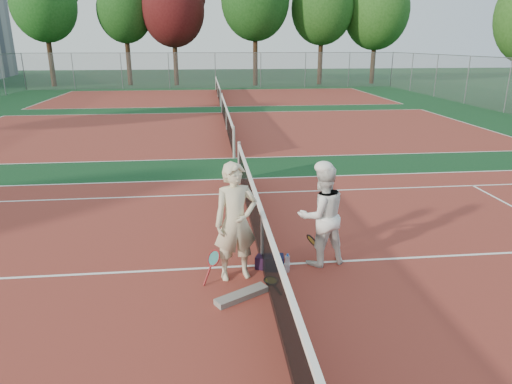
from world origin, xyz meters
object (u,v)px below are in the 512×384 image
(player_a, at_px, (236,222))
(sports_bag_purple, at_px, (264,262))
(racket_black_held, at_px, (312,248))
(racket_red, at_px, (214,266))
(water_bottle, at_px, (287,264))
(sports_bag_navy, at_px, (274,263))
(racket_spare, at_px, (271,281))
(net_main, at_px, (262,239))
(player_b, at_px, (322,215))

(player_a, height_order, sports_bag_purple, player_a)
(racket_black_held, bearing_deg, sports_bag_purple, -14.21)
(racket_red, xyz_separation_m, water_bottle, (1.26, 0.15, -0.11))
(sports_bag_purple, bearing_deg, sports_bag_navy, -19.34)
(racket_red, bearing_deg, racket_spare, -54.15)
(sports_bag_purple, bearing_deg, racket_spare, -83.52)
(net_main, distance_m, racket_red, 0.99)
(net_main, height_order, water_bottle, net_main)
(racket_red, relative_size, racket_spare, 0.87)
(net_main, xyz_separation_m, sports_bag_navy, (0.19, -0.17, -0.38))
(racket_black_held, relative_size, racket_spare, 0.88)
(racket_black_held, xyz_separation_m, water_bottle, (-0.50, -0.35, -0.12))
(racket_black_held, distance_m, racket_spare, 1.08)
(player_b, height_order, racket_black_held, player_b)
(player_b, height_order, racket_spare, player_b)
(net_main, bearing_deg, racket_spare, -82.64)
(player_a, bearing_deg, racket_black_held, 4.71)
(net_main, bearing_deg, racket_black_held, 4.32)
(racket_red, relative_size, sports_bag_navy, 1.56)
(player_a, xyz_separation_m, racket_red, (-0.37, -0.08, -0.73))
(racket_red, distance_m, water_bottle, 1.27)
(player_b, relative_size, racket_black_held, 3.43)
(player_a, distance_m, sports_bag_navy, 1.11)
(player_b, xyz_separation_m, racket_red, (-1.90, -0.44, -0.65))
(racket_black_held, height_order, racket_spare, racket_black_held)
(player_a, distance_m, sports_bag_purple, 1.04)
(player_a, bearing_deg, racket_red, 179.66)
(player_a, height_order, racket_spare, player_a)
(player_a, relative_size, racket_black_held, 3.75)
(racket_black_held, height_order, sports_bag_purple, racket_black_held)
(racket_spare, height_order, sports_bag_purple, sports_bag_purple)
(racket_black_held, bearing_deg, racket_spare, 12.39)
(racket_spare, bearing_deg, net_main, -4.82)
(player_b, bearing_deg, sports_bag_purple, -6.46)
(player_b, xyz_separation_m, sports_bag_purple, (-1.02, -0.12, -0.79))
(racket_red, xyz_separation_m, racket_spare, (0.93, -0.15, -0.25))
(racket_spare, xyz_separation_m, water_bottle, (0.33, 0.30, 0.14))
(racket_black_held, relative_size, water_bottle, 1.77)
(sports_bag_purple, relative_size, water_bottle, 0.95)
(racket_red, height_order, racket_spare, racket_red)
(player_a, relative_size, water_bottle, 6.63)
(net_main, relative_size, sports_bag_purple, 38.63)
(player_a, height_order, racket_red, player_a)
(player_b, relative_size, sports_bag_navy, 5.43)
(player_b, relative_size, water_bottle, 6.06)
(racket_black_held, distance_m, water_bottle, 0.62)
(player_b, bearing_deg, sports_bag_navy, -1.37)
(player_a, relative_size, racket_spare, 3.32)
(player_b, xyz_separation_m, water_bottle, (-0.64, -0.29, -0.76))
(racket_red, distance_m, sports_bag_navy, 1.09)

